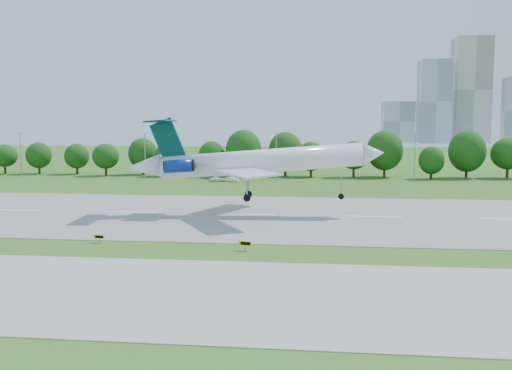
# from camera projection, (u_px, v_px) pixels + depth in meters

# --- Properties ---
(ground) EXTENTS (600.00, 600.00, 0.00)m
(ground) POSITION_uv_depth(u_px,v_px,m) (394.00, 253.00, 64.80)
(ground) COLOR #2F5817
(ground) RESTS_ON ground
(runway) EXTENTS (400.00, 45.00, 0.08)m
(runway) POSITION_uv_depth(u_px,v_px,m) (374.00, 217.00, 89.49)
(runway) COLOR gray
(runway) RESTS_ON ground
(taxiway) EXTENTS (400.00, 23.00, 0.08)m
(taxiway) POSITION_uv_depth(u_px,v_px,m) (421.00, 301.00, 47.02)
(taxiway) COLOR #ADADA8
(taxiway) RESTS_ON ground
(tree_line) EXTENTS (288.40, 8.40, 10.40)m
(tree_line) POSITION_uv_depth(u_px,v_px,m) (352.00, 155.00, 155.01)
(tree_line) COLOR #382314
(tree_line) RESTS_ON ground
(light_poles) EXTENTS (175.90, 0.25, 12.19)m
(light_poles) POSITION_uv_depth(u_px,v_px,m) (345.00, 156.00, 145.40)
(light_poles) COLOR gray
(light_poles) RESTS_ON ground
(skyline) EXTENTS (127.00, 52.00, 80.00)m
(skyline) POSITION_uv_depth(u_px,v_px,m) (465.00, 103.00, 435.93)
(skyline) COLOR #B2B2B7
(skyline) RESTS_ON ground
(airliner) EXTENTS (40.88, 29.61, 13.16)m
(airliner) POSITION_uv_depth(u_px,v_px,m) (248.00, 161.00, 90.68)
(airliner) COLOR white
(airliner) RESTS_ON ground
(taxi_sign_left) EXTENTS (1.43, 0.34, 1.00)m
(taxi_sign_left) POSITION_uv_depth(u_px,v_px,m) (99.00, 237.00, 70.16)
(taxi_sign_left) COLOR gray
(taxi_sign_left) RESTS_ON ground
(taxi_sign_centre) EXTENTS (1.64, 0.56, 1.15)m
(taxi_sign_centre) POSITION_uv_depth(u_px,v_px,m) (245.00, 244.00, 65.70)
(taxi_sign_centre) COLOR gray
(taxi_sign_centre) RESTS_ON ground
(service_vehicle_a) EXTENTS (3.93, 2.02, 1.24)m
(service_vehicle_a) POSITION_uv_depth(u_px,v_px,m) (232.00, 179.00, 144.09)
(service_vehicle_a) COLOR white
(service_vehicle_a) RESTS_ON ground
(service_vehicle_b) EXTENTS (4.13, 2.42, 1.32)m
(service_vehicle_b) POSITION_uv_depth(u_px,v_px,m) (217.00, 179.00, 144.46)
(service_vehicle_b) COLOR white
(service_vehicle_b) RESTS_ON ground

